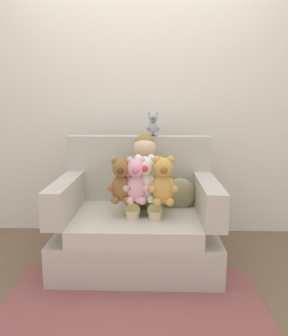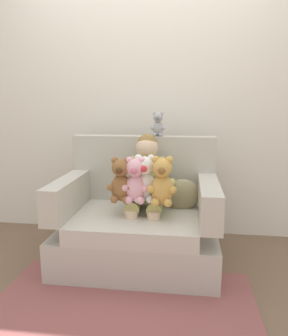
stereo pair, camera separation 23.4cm
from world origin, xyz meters
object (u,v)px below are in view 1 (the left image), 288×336
(armchair, at_px, (137,222))
(plush_pink, at_px, (136,182))
(plush_white, at_px, (145,180))
(plush_brown, at_px, (121,182))
(plush_honey, at_px, (163,182))
(plush_grey_on_backrest, at_px, (153,125))
(throw_pillow, at_px, (180,194))
(seated_child, at_px, (144,183))

(armchair, bearing_deg, plush_pink, -88.99)
(plush_white, bearing_deg, plush_brown, -151.65)
(plush_honey, relative_size, plush_grey_on_backrest, 1.72)
(plush_white, relative_size, plush_grey_on_backrest, 1.70)
(plush_brown, relative_size, throw_pillow, 1.26)
(armchair, height_order, plush_honey, armchair)
(armchair, height_order, seated_child, seated_child)
(seated_child, height_order, throw_pillow, seated_child)
(plush_brown, xyz_separation_m, plush_honey, (0.30, -0.04, 0.01))
(plush_honey, distance_m, plush_pink, 0.19)
(plush_brown, bearing_deg, plush_honey, -2.38)
(plush_brown, distance_m, plush_honey, 0.30)
(plush_brown, relative_size, plush_grey_on_backrest, 1.62)
(armchair, height_order, plush_white, armchair)
(plush_white, height_order, plush_grey_on_backrest, plush_grey_on_backrest)
(plush_grey_on_backrest, relative_size, throw_pillow, 0.77)
(plush_grey_on_backrest, bearing_deg, plush_white, -103.76)
(seated_child, relative_size, plush_white, 2.40)
(armchair, xyz_separation_m, plush_white, (0.06, -0.11, 0.37))
(plush_brown, xyz_separation_m, plush_pink, (0.11, -0.01, 0.00))
(plush_honey, distance_m, plush_white, 0.15)
(seated_child, relative_size, plush_pink, 2.50)
(seated_child, xyz_separation_m, plush_grey_on_backrest, (0.06, 0.29, 0.42))
(plush_brown, bearing_deg, throw_pillow, 34.39)
(plush_pink, bearing_deg, throw_pillow, 15.72)
(plush_honey, bearing_deg, throw_pillow, 79.29)
(seated_child, bearing_deg, plush_pink, -105.67)
(armchair, height_order, plush_grey_on_backrest, plush_grey_on_backrest)
(plush_honey, bearing_deg, plush_white, 167.92)
(armchair, relative_size, plush_honey, 3.42)
(armchair, distance_m, plush_brown, 0.40)
(plush_honey, height_order, plush_white, plush_honey)
(plush_white, relative_size, throw_pillow, 1.32)
(plush_grey_on_backrest, xyz_separation_m, throw_pillow, (0.21, -0.19, -0.53))
(plush_brown, bearing_deg, plush_grey_on_backrest, 67.83)
(seated_child, relative_size, plush_grey_on_backrest, 4.10)
(plush_grey_on_backrest, bearing_deg, armchair, -117.38)
(armchair, xyz_separation_m, plush_pink, (0.00, -0.15, 0.36))
(plush_brown, height_order, plush_honey, plush_honey)
(armchair, xyz_separation_m, plush_brown, (-0.10, -0.14, 0.36))
(seated_child, height_order, plush_honey, seated_child)
(plush_brown, bearing_deg, armchair, 58.00)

